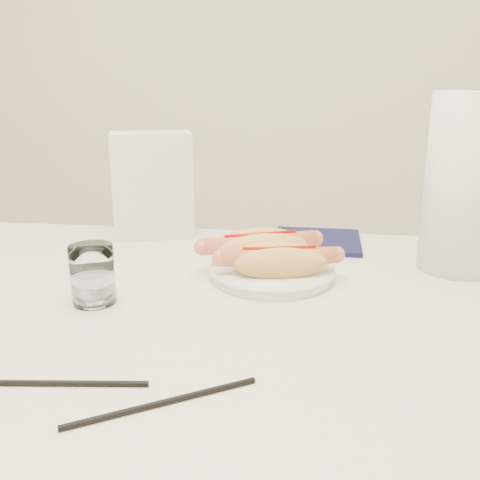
# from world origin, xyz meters

# --- Properties ---
(table) EXTENTS (1.20, 0.80, 0.75)m
(table) POSITION_xyz_m (0.00, 0.00, 0.69)
(table) COLOR silver
(table) RESTS_ON ground
(plate) EXTENTS (0.24, 0.24, 0.02)m
(plate) POSITION_xyz_m (0.12, 0.11, 0.76)
(plate) COLOR white
(plate) RESTS_ON table
(hotdog_left) EXTENTS (0.19, 0.13, 0.05)m
(hotdog_left) POSITION_xyz_m (0.10, 0.14, 0.79)
(hotdog_left) COLOR #E2AA5A
(hotdog_left) RESTS_ON plate
(hotdog_right) EXTENTS (0.18, 0.10, 0.05)m
(hotdog_right) POSITION_xyz_m (0.13, 0.08, 0.79)
(hotdog_right) COLOR tan
(hotdog_right) RESTS_ON plate
(water_glass) EXTENTS (0.06, 0.06, 0.09)m
(water_glass) POSITION_xyz_m (-0.13, -0.03, 0.79)
(water_glass) COLOR silver
(water_glass) RESTS_ON table
(chopstick_near) EXTENTS (0.20, 0.03, 0.01)m
(chopstick_near) POSITION_xyz_m (-0.09, -0.25, 0.75)
(chopstick_near) COLOR black
(chopstick_near) RESTS_ON table
(chopstick_far) EXTENTS (0.17, 0.11, 0.01)m
(chopstick_far) POSITION_xyz_m (0.04, -0.27, 0.75)
(chopstick_far) COLOR black
(chopstick_far) RESTS_ON table
(napkin_box) EXTENTS (0.18, 0.13, 0.21)m
(napkin_box) POSITION_xyz_m (-0.14, 0.34, 0.86)
(napkin_box) COLOR silver
(napkin_box) RESTS_ON table
(navy_napkin) EXTENTS (0.18, 0.18, 0.01)m
(navy_napkin) POSITION_xyz_m (0.20, 0.32, 0.75)
(navy_napkin) COLOR #111335
(navy_napkin) RESTS_ON table
(paper_towel_roll) EXTENTS (0.14, 0.14, 0.30)m
(paper_towel_roll) POSITION_xyz_m (0.43, 0.19, 0.90)
(paper_towel_roll) COLOR white
(paper_towel_roll) RESTS_ON table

